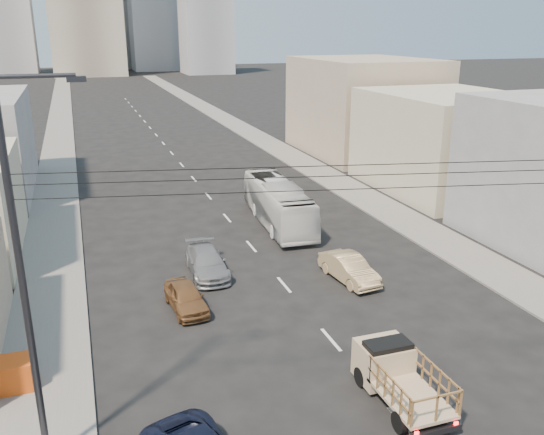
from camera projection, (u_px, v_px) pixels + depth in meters
sidewalk_left at (60, 130)px, 77.28m from camera, size 3.50×180.00×0.12m
sidewalk_right at (229, 121)px, 84.49m from camera, size 3.50×180.00×0.12m
lane_dashes at (167, 148)px, 65.62m from camera, size 0.15×104.00×0.01m
flatbed_pickup at (399, 374)px, 20.78m from camera, size 1.95×4.41×1.90m
city_bus at (278, 203)px, 39.70m from camera, size 3.22×10.84×2.98m
sedan_brown at (186, 297)px, 27.71m from camera, size 1.84×3.90×1.29m
sedan_tan at (349, 268)px, 30.90m from camera, size 1.97×4.37×1.39m
sedan_grey at (207, 263)px, 31.69m from camera, size 2.12×4.83×1.38m
streetlamp_left at (25, 274)px, 16.06m from camera, size 2.36×0.25×12.00m
overhead_wires at (435, 174)px, 16.52m from camera, size 23.01×5.02×0.72m
crate_stack at (7, 375)px, 21.40m from camera, size 1.80×1.20×1.14m
bldg_right_mid at (447, 142)px, 47.88m from camera, size 11.00×14.00×8.00m
bldg_right_far at (363, 106)px, 62.11m from camera, size 12.00×16.00×10.00m
midrise_ne at (154, 6)px, 183.57m from camera, size 16.00×16.00×40.00m
midrise_nw at (4, 14)px, 166.51m from camera, size 15.00×15.00×34.00m
midrise_back at (112, 0)px, 192.75m from camera, size 18.00×18.00×44.00m
midrise_east at (206, 25)px, 171.15m from camera, size 14.00×14.00×28.00m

